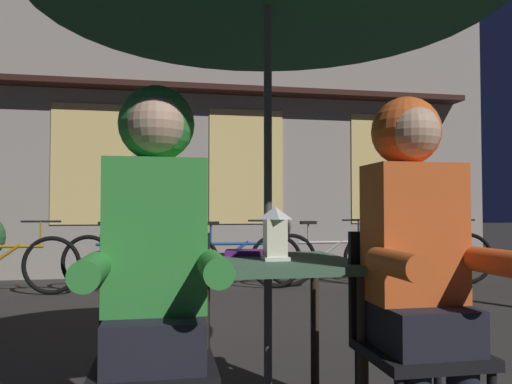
{
  "coord_description": "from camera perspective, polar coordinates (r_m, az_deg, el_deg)",
  "views": [
    {
      "loc": [
        -0.45,
        -2.14,
        0.96
      ],
      "look_at": [
        0.0,
        0.29,
        1.05
      ],
      "focal_mm": 34.74,
      "sensor_mm": 36.0,
      "label": 1
    }
  ],
  "objects": [
    {
      "name": "bicycle_fourth",
      "position": [
        6.39,
        8.48,
        -7.51
      ],
      "size": [
        1.68,
        0.08,
        0.84
      ],
      "color": "black",
      "rests_on": "ground_plane"
    },
    {
      "name": "cafe_table",
      "position": [
        2.21,
        1.39,
        -10.36
      ],
      "size": [
        0.72,
        0.72,
        0.74
      ],
      "color": "#42664C",
      "rests_on": "ground_plane"
    },
    {
      "name": "bicycle_nearest",
      "position": [
        6.26,
        -26.99,
        -7.42
      ],
      "size": [
        1.68,
        0.23,
        0.84
      ],
      "color": "black",
      "rests_on": "ground_plane"
    },
    {
      "name": "chair_right",
      "position": [
        2.06,
        17.36,
        -15.13
      ],
      "size": [
        0.4,
        0.4,
        0.87
      ],
      "color": "black",
      "rests_on": "ground_plane"
    },
    {
      "name": "person_right_hooded",
      "position": [
        1.95,
        18.04,
        -5.22
      ],
      "size": [
        0.45,
        0.56,
        1.4
      ],
      "color": "black",
      "rests_on": "ground_plane"
    },
    {
      "name": "bicycle_fifth",
      "position": [
        6.84,
        19.14,
        -7.05
      ],
      "size": [
        1.65,
        0.42,
        0.84
      ],
      "color": "black",
      "rests_on": "ground_plane"
    },
    {
      "name": "chair_left",
      "position": [
        1.83,
        -11.57,
        -16.82
      ],
      "size": [
        0.4,
        0.4,
        0.87
      ],
      "color": "black",
      "rests_on": "ground_plane"
    },
    {
      "name": "shopfront_building",
      "position": [
        7.83,
        -9.7,
        13.8
      ],
      "size": [
        10.0,
        0.93,
        6.2
      ],
      "color": "#9E9389",
      "rests_on": "ground_plane"
    },
    {
      "name": "lantern",
      "position": [
        2.15,
        2.22,
        -4.63
      ],
      "size": [
        0.11,
        0.11,
        0.23
      ],
      "color": "white",
      "rests_on": "cafe_table"
    },
    {
      "name": "bicycle_second",
      "position": [
        6.06,
        -14.24,
        -7.77
      ],
      "size": [
        1.65,
        0.42,
        0.84
      ],
      "color": "black",
      "rests_on": "ground_plane"
    },
    {
      "name": "book",
      "position": [
        2.39,
        -1.09,
        -6.99
      ],
      "size": [
        0.22,
        0.18,
        0.02
      ],
      "primitive_type": "cube",
      "rotation": [
        0.0,
        0.0,
        -0.21
      ],
      "color": "#661E7A",
      "rests_on": "cafe_table"
    },
    {
      "name": "person_left_hooded",
      "position": [
        1.72,
        -11.51,
        -5.73
      ],
      "size": [
        0.45,
        0.56,
        1.4
      ],
      "color": "black",
      "rests_on": "ground_plane"
    },
    {
      "name": "bicycle_third",
      "position": [
        6.04,
        -2.54,
        -7.84
      ],
      "size": [
        1.68,
        0.17,
        0.84
      ],
      "color": "black",
      "rests_on": "ground_plane"
    }
  ]
}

